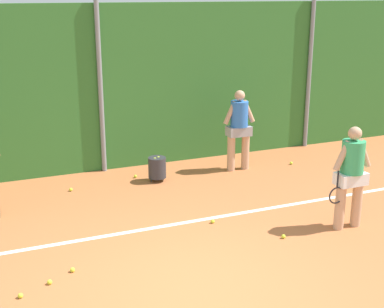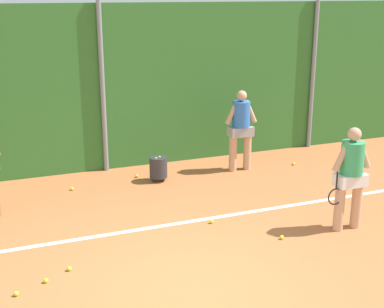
{
  "view_description": "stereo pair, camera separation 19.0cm",
  "coord_description": "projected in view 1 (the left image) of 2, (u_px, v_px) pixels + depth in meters",
  "views": [
    {
      "loc": [
        -2.37,
        -5.63,
        3.7
      ],
      "look_at": [
        1.08,
        2.79,
        0.91
      ],
      "focal_mm": 49.83,
      "sensor_mm": 36.0,
      "label": 1
    },
    {
      "loc": [
        -2.19,
        -5.7,
        3.7
      ],
      "look_at": [
        1.08,
        2.79,
        0.91
      ],
      "focal_mm": 49.83,
      "sensor_mm": 36.0,
      "label": 2
    }
  ],
  "objects": [
    {
      "name": "fence_post_right",
      "position": [
        310.0,
        71.0,
        12.75
      ],
      "size": [
        0.1,
        0.1,
        3.76
      ],
      "primitive_type": "cylinder",
      "color": "gray",
      "rests_on": "ground_plane"
    },
    {
      "name": "ground_plane",
      "position": [
        158.0,
        239.0,
        8.3
      ],
      "size": [
        27.11,
        27.11,
        0.0
      ],
      "primitive_type": "plane",
      "color": "#B76638"
    },
    {
      "name": "court_baseline_paint",
      "position": [
        150.0,
        228.0,
        8.66
      ],
      "size": [
        12.88,
        0.1,
        0.01
      ],
      "primitive_type": "cube",
      "color": "white",
      "rests_on": "ground_plane"
    },
    {
      "name": "player_foreground_near",
      "position": [
        351.0,
        172.0,
        8.45
      ],
      "size": [
        0.79,
        0.36,
        1.69
      ],
      "rotation": [
        0.0,
        0.0,
        3.13
      ],
      "color": "tan",
      "rests_on": "ground_plane"
    },
    {
      "name": "tennis_ball_4",
      "position": [
        20.0,
        296.0,
        6.7
      ],
      "size": [
        0.07,
        0.07,
        0.07
      ],
      "primitive_type": "sphere",
      "color": "#CCDB33",
      "rests_on": "ground_plane"
    },
    {
      "name": "tennis_ball_8",
      "position": [
        50.0,
        282.0,
        7.01
      ],
      "size": [
        0.07,
        0.07,
        0.07
      ],
      "primitive_type": "sphere",
      "color": "#CCDB33",
      "rests_on": "ground_plane"
    },
    {
      "name": "fence_post_center",
      "position": [
        100.0,
        84.0,
        10.91
      ],
      "size": [
        0.1,
        0.1,
        3.76
      ],
      "primitive_type": "cylinder",
      "color": "gray",
      "rests_on": "ground_plane"
    },
    {
      "name": "hedge_fence_backdrop",
      "position": [
        99.0,
        89.0,
        11.11
      ],
      "size": [
        17.62,
        0.25,
        3.48
      ],
      "primitive_type": "cube",
      "color": "#33702D",
      "rests_on": "ground_plane"
    },
    {
      "name": "tennis_ball_2",
      "position": [
        135.0,
        176.0,
        11.01
      ],
      "size": [
        0.07,
        0.07,
        0.07
      ],
      "primitive_type": "sphere",
      "color": "#CCDB33",
      "rests_on": "ground_plane"
    },
    {
      "name": "tennis_ball_3",
      "position": [
        213.0,
        221.0,
        8.86
      ],
      "size": [
        0.07,
        0.07,
        0.07
      ],
      "primitive_type": "sphere",
      "color": "#CCDB33",
      "rests_on": "ground_plane"
    },
    {
      "name": "tennis_ball_0",
      "position": [
        291.0,
        163.0,
        11.86
      ],
      "size": [
        0.07,
        0.07,
        0.07
      ],
      "primitive_type": "sphere",
      "color": "#CCDB33",
      "rests_on": "ground_plane"
    },
    {
      "name": "player_backcourt_far",
      "position": [
        239.0,
        126.0,
        11.26
      ],
      "size": [
        0.73,
        0.37,
        1.73
      ],
      "rotation": [
        0.0,
        0.0,
        6.25
      ],
      "color": "tan",
      "rests_on": "ground_plane"
    },
    {
      "name": "tennis_ball_9",
      "position": [
        72.0,
        270.0,
        7.32
      ],
      "size": [
        0.07,
        0.07,
        0.07
      ],
      "primitive_type": "sphere",
      "color": "#CCDB33",
      "rests_on": "ground_plane"
    },
    {
      "name": "tennis_ball_5",
      "position": [
        71.0,
        190.0,
        10.28
      ],
      "size": [
        0.07,
        0.07,
        0.07
      ],
      "primitive_type": "sphere",
      "color": "#CCDB33",
      "rests_on": "ground_plane"
    },
    {
      "name": "tennis_ball_7",
      "position": [
        283.0,
        236.0,
        8.31
      ],
      "size": [
        0.07,
        0.07,
        0.07
      ],
      "primitive_type": "sphere",
      "color": "#CCDB33",
      "rests_on": "ground_plane"
    },
    {
      "name": "ball_hopper",
      "position": [
        157.0,
        167.0,
        10.76
      ],
      "size": [
        0.36,
        0.36,
        0.51
      ],
      "color": "#2D2D33",
      "rests_on": "ground_plane"
    }
  ]
}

